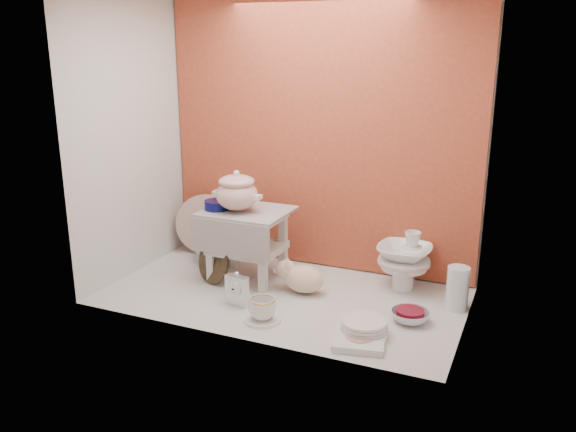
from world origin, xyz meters
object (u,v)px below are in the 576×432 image
(plush_pig, at_px, (304,279))
(dinner_plate_stack, at_px, (364,327))
(mantel_clock, at_px, (237,289))
(crystal_bowl, at_px, (410,316))
(porcelain_tower, at_px, (404,259))
(soup_tureen, at_px, (237,191))
(floral_platter, at_px, (206,224))
(gold_rim_teacup, at_px, (262,309))
(blue_white_vase, at_px, (216,239))
(step_stool, at_px, (247,245))

(plush_pig, bearing_deg, dinner_plate_stack, -15.42)
(dinner_plate_stack, bearing_deg, mantel_clock, 175.50)
(crystal_bowl, bearing_deg, dinner_plate_stack, -126.83)
(porcelain_tower, bearing_deg, soup_tureen, -163.38)
(dinner_plate_stack, height_order, crystal_bowl, dinner_plate_stack)
(mantel_clock, bearing_deg, porcelain_tower, 48.07)
(floral_platter, relative_size, gold_rim_teacup, 2.86)
(gold_rim_teacup, distance_m, crystal_bowl, 0.68)
(crystal_bowl, bearing_deg, gold_rim_teacup, -157.18)
(floral_platter, distance_m, dinner_plate_stack, 1.37)
(soup_tureen, xyz_separation_m, gold_rim_teacup, (0.33, -0.39, -0.44))
(mantel_clock, bearing_deg, plush_pig, 58.23)
(soup_tureen, xyz_separation_m, mantel_clock, (0.14, -0.29, -0.41))
(soup_tureen, bearing_deg, blue_white_vase, 142.08)
(mantel_clock, bearing_deg, step_stool, 119.02)
(gold_rim_teacup, height_order, porcelain_tower, porcelain_tower)
(blue_white_vase, height_order, mantel_clock, blue_white_vase)
(soup_tureen, distance_m, mantel_clock, 0.52)
(blue_white_vase, relative_size, gold_rim_teacup, 2.14)
(soup_tureen, bearing_deg, plush_pig, -2.64)
(step_stool, distance_m, floral_platter, 0.50)
(floral_platter, xyz_separation_m, dinner_plate_stack, (1.19, -0.65, -0.15))
(mantel_clock, distance_m, dinner_plate_stack, 0.66)
(dinner_plate_stack, bearing_deg, gold_rim_teacup, -173.49)
(step_stool, xyz_separation_m, crystal_bowl, (0.93, -0.17, -0.17))
(step_stool, xyz_separation_m, soup_tureen, (-0.03, -0.04, 0.31))
(floral_platter, relative_size, porcelain_tower, 1.15)
(mantel_clock, bearing_deg, soup_tureen, 127.10)
(soup_tureen, xyz_separation_m, porcelain_tower, (0.84, 0.25, -0.34))
(soup_tureen, xyz_separation_m, blue_white_vase, (-0.26, 0.20, -0.36))
(dinner_plate_stack, relative_size, porcelain_tower, 0.68)
(step_stool, height_order, gold_rim_teacup, step_stool)
(floral_platter, distance_m, porcelain_tower, 1.23)
(soup_tureen, bearing_deg, step_stool, 50.63)
(mantel_clock, height_order, dinner_plate_stack, mantel_clock)
(plush_pig, distance_m, crystal_bowl, 0.59)
(floral_platter, distance_m, mantel_clock, 0.81)
(plush_pig, bearing_deg, porcelain_tower, 52.95)
(plush_pig, bearing_deg, soup_tureen, -160.41)
(blue_white_vase, bearing_deg, gold_rim_teacup, -45.08)
(porcelain_tower, bearing_deg, dinner_plate_stack, -93.44)
(step_stool, relative_size, blue_white_vase, 1.63)
(gold_rim_teacup, bearing_deg, crystal_bowl, 22.82)
(plush_pig, relative_size, crystal_bowl, 1.53)
(floral_platter, bearing_deg, mantel_clock, -48.21)
(step_stool, distance_m, blue_white_vase, 0.34)
(soup_tureen, xyz_separation_m, crystal_bowl, (0.96, -0.13, -0.47))
(mantel_clock, relative_size, gold_rim_teacup, 1.36)
(step_stool, relative_size, mantel_clock, 2.56)
(soup_tureen, relative_size, plush_pig, 0.98)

